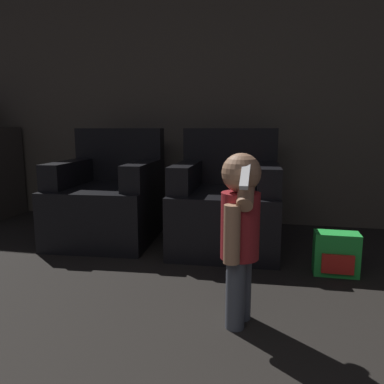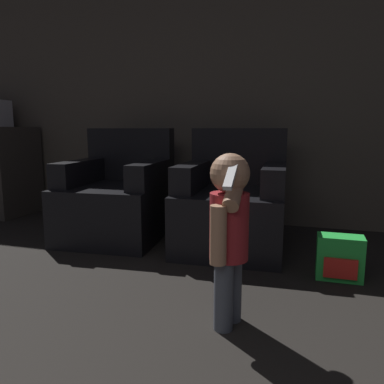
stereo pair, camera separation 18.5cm
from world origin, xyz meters
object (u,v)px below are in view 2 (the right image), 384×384
at_px(toy_backpack, 340,258).
at_px(armchair_right, 233,205).
at_px(person_toddler, 229,227).
at_px(armchair_left, 118,199).

bearing_deg(toy_backpack, armchair_right, 148.08).
relative_size(armchair_right, person_toddler, 1.15).
bearing_deg(armchair_right, person_toddler, -82.86).
bearing_deg(armchair_right, toy_backpack, -34.47).
bearing_deg(armchair_left, armchair_right, -4.00).
distance_m(armchair_right, person_toddler, 1.24).
distance_m(armchair_right, toy_backpack, 0.91).
distance_m(armchair_left, person_toddler, 1.72).
height_order(armchair_left, armchair_right, same).
relative_size(armchair_left, armchair_right, 1.02).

